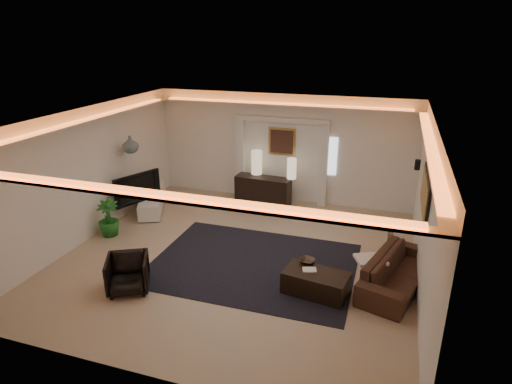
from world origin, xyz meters
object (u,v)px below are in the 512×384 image
(coffee_table, at_px, (316,283))
(sofa, at_px, (398,272))
(armchair, at_px, (128,274))
(console, at_px, (263,190))

(coffee_table, bearing_deg, sofa, 34.98)
(armchair, bearing_deg, sofa, -8.32)
(sofa, height_order, coffee_table, sofa)
(sofa, relative_size, armchair, 2.92)
(console, height_order, sofa, console)
(sofa, bearing_deg, coffee_table, 132.71)
(sofa, xyz_separation_m, coffee_table, (-1.37, -0.67, -0.10))
(coffee_table, bearing_deg, console, 128.65)
(console, distance_m, coffee_table, 4.34)
(console, xyz_separation_m, coffee_table, (2.14, -3.78, -0.20))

